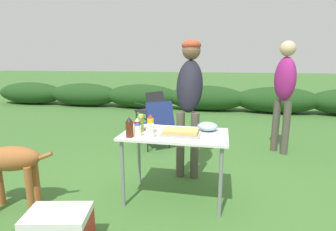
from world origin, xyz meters
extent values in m
plane|color=#3D6B2D|center=(0.00, 0.00, 0.00)|extent=(60.00, 60.00, 0.00)
ellipsoid|color=#1E4219|center=(-6.00, 5.26, 0.37)|extent=(2.40, 0.90, 0.74)
ellipsoid|color=#1E4219|center=(-4.00, 5.26, 0.37)|extent=(2.40, 0.90, 0.74)
ellipsoid|color=#1E4219|center=(-2.00, 5.26, 0.37)|extent=(2.40, 0.90, 0.74)
ellipsoid|color=#1E4219|center=(0.00, 5.26, 0.37)|extent=(2.40, 0.90, 0.74)
ellipsoid|color=#1E4219|center=(2.00, 5.26, 0.37)|extent=(2.40, 0.90, 0.74)
cube|color=silver|center=(0.00, 0.00, 0.73)|extent=(1.10, 0.64, 0.02)
cylinder|color=gray|center=(-0.49, -0.27, 0.36)|extent=(0.04, 0.04, 0.71)
cylinder|color=gray|center=(0.49, -0.27, 0.36)|extent=(0.04, 0.04, 0.71)
cylinder|color=gray|center=(-0.49, 0.27, 0.36)|extent=(0.04, 0.04, 0.71)
cylinder|color=gray|center=(0.49, 0.27, 0.36)|extent=(0.04, 0.04, 0.71)
cube|color=#9E9EA3|center=(0.07, -0.05, 0.75)|extent=(0.40, 0.25, 0.02)
cube|color=tan|center=(0.07, -0.05, 0.78)|extent=(0.35, 0.21, 0.04)
cylinder|color=white|center=(-0.26, 0.13, 0.75)|extent=(0.23, 0.23, 0.02)
ellipsoid|color=#99B2CC|center=(0.33, 0.18, 0.79)|extent=(0.22, 0.22, 0.09)
cylinder|color=white|center=(-0.21, -0.20, 0.81)|extent=(0.08, 0.08, 0.13)
cylinder|color=yellow|center=(-0.25, -0.06, 0.82)|extent=(0.07, 0.07, 0.16)
cone|color=red|center=(-0.25, -0.06, 0.93)|extent=(0.06, 0.06, 0.05)
cylinder|color=#562314|center=(-0.42, -0.23, 0.82)|extent=(0.07, 0.07, 0.16)
cone|color=black|center=(-0.42, -0.23, 0.92)|extent=(0.06, 0.06, 0.05)
cylinder|color=#CC4214|center=(-0.40, 0.07, 0.80)|extent=(0.06, 0.06, 0.11)
cone|color=black|center=(-0.40, 0.07, 0.87)|extent=(0.05, 0.05, 0.03)
cylinder|color=olive|center=(-0.37, -0.01, 0.82)|extent=(0.06, 0.06, 0.16)
cylinder|color=#D1CC47|center=(-0.37, -0.01, 0.91)|extent=(0.05, 0.05, 0.03)
cylinder|color=red|center=(-0.39, -0.08, 0.81)|extent=(0.06, 0.06, 0.13)
cone|color=white|center=(-0.39, -0.08, 0.89)|extent=(0.05, 0.05, 0.04)
cylinder|color=silver|center=(-0.35, -0.19, 0.80)|extent=(0.08, 0.08, 0.11)
cone|color=#194793|center=(-0.35, -0.19, 0.87)|extent=(0.07, 0.07, 0.03)
cylinder|color=#4C473D|center=(-0.03, 0.56, 0.43)|extent=(0.11, 0.11, 0.85)
cylinder|color=#4C473D|center=(0.16, 0.56, 0.43)|extent=(0.11, 0.11, 0.85)
ellipsoid|color=black|center=(0.06, 0.69, 1.17)|extent=(0.34, 0.48, 0.73)
sphere|color=brown|center=(0.06, 0.82, 1.61)|extent=(0.24, 0.24, 0.24)
ellipsoid|color=#993823|center=(0.06, 0.82, 1.68)|extent=(0.25, 0.25, 0.14)
cylinder|color=#4C473D|center=(1.36, 1.87, 0.43)|extent=(0.11, 0.11, 0.86)
cylinder|color=#4C473D|center=(1.49, 1.72, 0.43)|extent=(0.11, 0.11, 0.86)
ellipsoid|color=#931E70|center=(1.43, 1.79, 1.20)|extent=(0.43, 0.44, 0.69)
sphere|color=#DBAD89|center=(1.43, 1.79, 1.66)|extent=(0.24, 0.24, 0.24)
cylinder|color=#9E5B2D|center=(-1.36, -0.55, 0.24)|extent=(0.07, 0.07, 0.47)
cylinder|color=#9E5B2D|center=(-1.41, -0.40, 0.24)|extent=(0.07, 0.07, 0.47)
cylinder|color=#9E5B2D|center=(-1.76, -0.50, 0.24)|extent=(0.07, 0.07, 0.47)
ellipsoid|color=#9E5B2D|center=(-1.56, -0.52, 0.53)|extent=(0.61, 0.40, 0.25)
cylinder|color=#9E5B2D|center=(-1.26, -0.44, 0.55)|extent=(0.18, 0.09, 0.10)
cube|color=navy|center=(-0.66, 1.64, 0.39)|extent=(0.65, 0.65, 0.03)
cube|color=navy|center=(-0.49, 1.42, 0.61)|extent=(0.46, 0.41, 0.44)
cylinder|color=black|center=(-0.70, 1.36, 0.19)|extent=(0.02, 0.02, 0.38)
cylinder|color=black|center=(-0.38, 1.61, 0.19)|extent=(0.02, 0.02, 0.38)
cylinder|color=black|center=(-0.95, 1.68, 0.19)|extent=(0.02, 0.02, 0.38)
cylinder|color=black|center=(-0.63, 1.92, 0.19)|extent=(0.02, 0.02, 0.38)
cylinder|color=black|center=(-0.85, 1.50, 0.56)|extent=(0.27, 0.34, 0.02)
cylinder|color=black|center=(-0.48, 1.78, 0.56)|extent=(0.27, 0.34, 0.02)
cube|color=#232328|center=(-1.11, 2.89, 0.39)|extent=(0.65, 0.65, 0.03)
cube|color=#232328|center=(-0.89, 2.72, 0.61)|extent=(0.41, 0.46, 0.44)
cylinder|color=black|center=(-1.08, 2.61, 0.19)|extent=(0.02, 0.02, 0.38)
cylinder|color=black|center=(-0.83, 2.93, 0.19)|extent=(0.02, 0.02, 0.38)
cylinder|color=black|center=(-1.39, 2.86, 0.19)|extent=(0.02, 0.02, 0.38)
cylinder|color=black|center=(-1.15, 3.17, 0.19)|extent=(0.02, 0.02, 0.38)
cylinder|color=black|center=(-1.25, 2.71, 0.56)|extent=(0.34, 0.27, 0.02)
cylinder|color=black|center=(-0.97, 3.07, 0.56)|extent=(0.34, 0.27, 0.02)
cube|color=silver|center=(-0.75, -0.99, 0.31)|extent=(0.54, 0.42, 0.06)
camera|label=1|loc=(0.47, -2.61, 1.50)|focal=28.00mm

